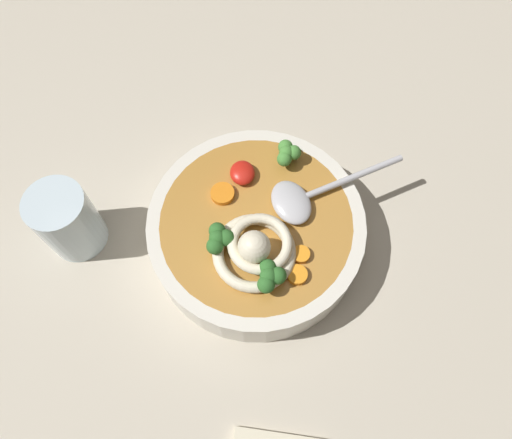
# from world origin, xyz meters

# --- Properties ---
(table_slab) EXTENTS (1.19, 1.19, 0.03)m
(table_slab) POSITION_xyz_m (0.00, 0.00, 0.01)
(table_slab) COLOR #BCB29E
(table_slab) RESTS_ON ground
(soup_bowl) EXTENTS (0.26, 0.26, 0.06)m
(soup_bowl) POSITION_xyz_m (0.00, -0.01, 0.06)
(soup_bowl) COLOR silver
(soup_bowl) RESTS_ON table_slab
(noodle_pile) EXTENTS (0.10, 0.10, 0.04)m
(noodle_pile) POSITION_xyz_m (-0.04, -0.00, 0.10)
(noodle_pile) COLOR beige
(noodle_pile) RESTS_ON soup_bowl
(soup_spoon) EXTENTS (0.09, 0.17, 0.02)m
(soup_spoon) POSITION_xyz_m (0.02, -0.06, 0.09)
(soup_spoon) COLOR #B7B7BC
(soup_spoon) RESTS_ON soup_bowl
(chili_sauce_dollop) EXTENTS (0.03, 0.03, 0.02)m
(chili_sauce_dollop) POSITION_xyz_m (0.06, 0.01, 0.09)
(chili_sauce_dollop) COLOR red
(chili_sauce_dollop) RESTS_ON soup_bowl
(broccoli_floret_right) EXTENTS (0.04, 0.03, 0.03)m
(broccoli_floret_right) POSITION_xyz_m (-0.03, 0.04, 0.10)
(broccoli_floret_right) COLOR #7A9E60
(broccoli_floret_right) RESTS_ON soup_bowl
(broccoli_floret_left) EXTENTS (0.04, 0.03, 0.03)m
(broccoli_floret_left) POSITION_xyz_m (0.08, -0.05, 0.10)
(broccoli_floret_left) COLOR #7A9E60
(broccoli_floret_left) RESTS_ON soup_bowl
(broccoli_floret_center) EXTENTS (0.04, 0.03, 0.03)m
(broccoli_floret_center) POSITION_xyz_m (-0.07, -0.01, 0.10)
(broccoli_floret_center) COLOR #7A9E60
(broccoli_floret_center) RESTS_ON soup_bowl
(carrot_slice_rear) EXTENTS (0.02, 0.02, 0.01)m
(carrot_slice_rear) POSITION_xyz_m (-0.05, -0.05, 0.09)
(carrot_slice_rear) COLOR orange
(carrot_slice_rear) RESTS_ON soup_bowl
(carrot_slice_far) EXTENTS (0.02, 0.02, 0.01)m
(carrot_slice_far) POSITION_xyz_m (-0.07, -0.05, 0.09)
(carrot_slice_far) COLOR orange
(carrot_slice_far) RESTS_ON soup_bowl
(carrot_slice_beside_chili) EXTENTS (0.03, 0.03, 0.01)m
(carrot_slice_beside_chili) POSITION_xyz_m (0.04, 0.03, 0.09)
(carrot_slice_beside_chili) COLOR orange
(carrot_slice_beside_chili) RESTS_ON soup_bowl
(drinking_glass) EXTENTS (0.07, 0.07, 0.10)m
(drinking_glass) POSITION_xyz_m (0.03, 0.22, 0.07)
(drinking_glass) COLOR silver
(drinking_glass) RESTS_ON table_slab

